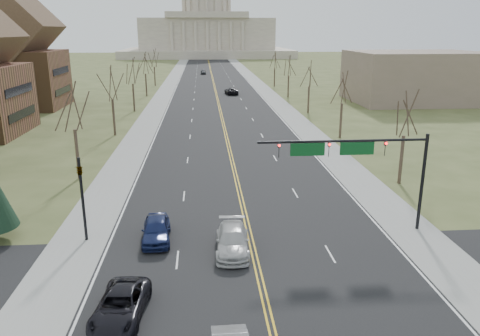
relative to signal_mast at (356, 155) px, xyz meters
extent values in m
cube|color=black|center=(-7.45, 96.50, -5.76)|extent=(20.00, 380.00, 0.01)
cube|color=black|center=(-7.45, -7.50, -5.76)|extent=(120.00, 14.00, 0.01)
cube|color=gray|center=(-19.45, 96.50, -5.75)|extent=(4.00, 380.00, 0.03)
cube|color=gray|center=(4.55, 96.50, -5.75)|extent=(4.00, 380.00, 0.03)
cube|color=gold|center=(-7.45, 96.50, -5.75)|extent=(0.42, 380.00, 0.01)
cube|color=silver|center=(-17.25, 96.50, -5.75)|extent=(0.15, 380.00, 0.01)
cube|color=silver|center=(2.35, 96.50, -5.75)|extent=(0.15, 380.00, 0.01)
cube|color=beige|center=(-7.45, 236.50, -3.76)|extent=(90.00, 60.00, 4.00)
cube|color=beige|center=(-7.45, 236.50, 6.24)|extent=(70.00, 40.00, 16.00)
cube|color=beige|center=(-7.45, 216.00, 15.74)|extent=(42.00, 3.00, 3.00)
cylinder|color=beige|center=(-7.45, 236.50, 20.24)|extent=(24.00, 24.00, 12.00)
cylinder|color=black|center=(5.05, 0.00, -2.16)|extent=(0.24, 0.24, 7.20)
cylinder|color=black|center=(-0.95, 0.00, 1.04)|extent=(12.00, 0.18, 0.18)
imported|color=black|center=(2.05, 0.00, 0.49)|extent=(0.35, 0.40, 1.10)
sphere|color=#FF0C0C|center=(2.05, -0.15, 0.84)|extent=(0.18, 0.18, 0.18)
imported|color=black|center=(-1.95, 0.00, 0.49)|extent=(0.35, 0.40, 1.10)
sphere|color=#FF0C0C|center=(-1.95, -0.15, 0.84)|extent=(0.18, 0.18, 0.18)
imported|color=black|center=(-5.45, 0.00, 0.49)|extent=(0.35, 0.40, 1.10)
sphere|color=#FF0C0C|center=(-5.45, -0.15, 0.84)|extent=(0.18, 0.18, 0.18)
cube|color=#0C4C1E|center=(0.05, 0.00, 0.49)|extent=(2.40, 0.12, 0.90)
cube|color=#0C4C1E|center=(-3.45, 0.00, 0.49)|extent=(2.40, 0.12, 0.90)
cylinder|color=black|center=(-18.95, 0.00, -2.76)|extent=(0.20, 0.20, 6.00)
imported|color=black|center=(-18.95, 0.00, -0.56)|extent=(0.32, 0.36, 0.99)
cylinder|color=#3D3024|center=(8.05, 10.50, -3.42)|extent=(0.32, 0.32, 4.68)
cylinder|color=#3D3024|center=(-22.95, 14.50, -3.29)|extent=(0.32, 0.32, 4.95)
cylinder|color=#3D3024|center=(8.05, 30.50, -3.42)|extent=(0.32, 0.32, 4.68)
cylinder|color=#3D3024|center=(-22.95, 34.50, -3.29)|extent=(0.32, 0.32, 4.95)
cylinder|color=#3D3024|center=(8.05, 50.50, -3.42)|extent=(0.32, 0.32, 4.68)
cylinder|color=#3D3024|center=(-22.95, 54.50, -3.29)|extent=(0.32, 0.32, 4.95)
cylinder|color=#3D3024|center=(8.05, 70.50, -3.42)|extent=(0.32, 0.32, 4.68)
cylinder|color=#3D3024|center=(-22.95, 74.50, -3.29)|extent=(0.32, 0.32, 4.95)
cylinder|color=#3D3024|center=(8.05, 90.50, -3.42)|extent=(0.32, 0.32, 4.68)
cylinder|color=#3D3024|center=(-22.95, 94.50, -3.29)|extent=(0.32, 0.32, 4.95)
cube|color=black|center=(-35.90, 36.50, -2.91)|extent=(0.10, 9.80, 1.20)
cube|color=black|center=(-35.90, 36.50, 0.41)|extent=(0.10, 9.80, 1.20)
cube|color=brown|center=(-45.45, 60.50, -0.51)|extent=(17.00, 14.00, 10.50)
cube|color=#493524|center=(-45.45, 60.50, 8.99)|extent=(17.00, 14.28, 17.00)
cube|color=black|center=(-36.90, 60.50, -2.61)|extent=(0.10, 9.80, 1.20)
cube|color=black|center=(-36.90, 60.50, 1.06)|extent=(0.10, 9.80, 1.20)
cube|color=#746352|center=(32.55, 62.50, -0.76)|extent=(25.00, 20.00, 10.00)
imported|color=black|center=(-15.00, -9.62, -5.04)|extent=(2.83, 5.32, 1.42)
imported|color=#B1B1B1|center=(-8.84, -2.59, -4.98)|extent=(2.42, 5.41, 1.54)
imported|color=#151F4C|center=(-14.02, -0.46, -4.94)|extent=(2.16, 4.84, 1.62)
imported|color=black|center=(-4.02, 76.22, -5.01)|extent=(3.11, 5.61, 1.49)
imported|color=#494B51|center=(-10.23, 127.46, -5.01)|extent=(1.76, 4.36, 1.48)
camera|label=1|loc=(-10.59, -30.82, 8.42)|focal=35.00mm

